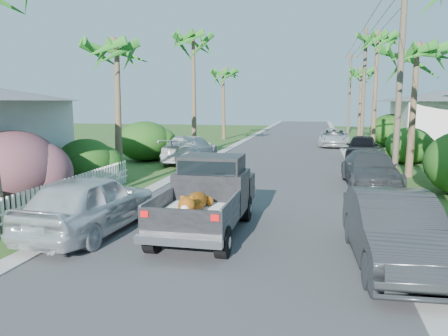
% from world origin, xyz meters
% --- Properties ---
extents(ground, '(120.00, 120.00, 0.00)m').
position_xyz_m(ground, '(0.00, 0.00, 0.00)').
color(ground, '#324D1D').
rests_on(ground, ground).
extents(road, '(8.00, 100.00, 0.02)m').
position_xyz_m(road, '(0.00, 25.00, 0.01)').
color(road, '#38383A').
rests_on(road, ground).
extents(curb_left, '(0.60, 100.00, 0.06)m').
position_xyz_m(curb_left, '(-4.30, 25.00, 0.03)').
color(curb_left, '#A5A39E').
rests_on(curb_left, ground).
extents(curb_right, '(0.60, 100.00, 0.06)m').
position_xyz_m(curb_right, '(4.30, 25.00, 0.03)').
color(curb_right, '#A5A39E').
rests_on(curb_right, ground).
extents(pickup_truck, '(1.98, 5.12, 2.06)m').
position_xyz_m(pickup_truck, '(-0.63, 4.71, 1.01)').
color(pickup_truck, black).
rests_on(pickup_truck, ground).
extents(parked_car_rn, '(1.93, 4.86, 1.57)m').
position_xyz_m(parked_car_rn, '(3.94, 2.79, 0.79)').
color(parked_car_rn, '#27292B').
rests_on(parked_car_rn, ground).
extents(parked_car_rm, '(2.29, 5.15, 1.47)m').
position_xyz_m(parked_car_rm, '(4.49, 12.10, 0.73)').
color(parked_car_rm, '#34363A').
rests_on(parked_car_rm, ground).
extents(parked_car_rf, '(2.38, 4.71, 1.54)m').
position_xyz_m(parked_car_rf, '(5.00, 21.02, 0.77)').
color(parked_car_rf, black).
rests_on(parked_car_rf, ground).
extents(parked_car_rd, '(2.47, 5.20, 1.43)m').
position_xyz_m(parked_car_rd, '(3.60, 29.16, 0.72)').
color(parked_car_rd, silver).
rests_on(parked_car_rd, ground).
extents(parked_car_ln, '(2.23, 4.94, 1.65)m').
position_xyz_m(parked_car_ln, '(-3.69, 3.63, 0.82)').
color(parked_car_ln, silver).
rests_on(parked_car_ln, ground).
extents(parked_car_lf, '(2.34, 5.55, 1.60)m').
position_xyz_m(parked_car_lf, '(-5.00, 17.61, 0.80)').
color(parked_car_lf, silver).
rests_on(parked_car_lf, ground).
extents(palm_l_b, '(4.40, 4.40, 7.40)m').
position_xyz_m(palm_l_b, '(-6.80, 12.00, 6.15)').
color(palm_l_b, brown).
rests_on(palm_l_b, ground).
extents(palm_l_c, '(4.40, 4.40, 9.20)m').
position_xyz_m(palm_l_c, '(-6.00, 22.00, 7.91)').
color(palm_l_c, brown).
rests_on(palm_l_c, ground).
extents(palm_l_d, '(4.40, 4.40, 7.70)m').
position_xyz_m(palm_l_d, '(-6.50, 34.00, 6.44)').
color(palm_l_d, brown).
rests_on(palm_l_d, ground).
extents(palm_r_b, '(4.40, 4.40, 7.20)m').
position_xyz_m(palm_r_b, '(6.60, 15.00, 5.95)').
color(palm_r_b, brown).
rests_on(palm_r_b, ground).
extents(palm_r_c, '(4.40, 4.40, 9.40)m').
position_xyz_m(palm_r_c, '(6.20, 26.00, 8.11)').
color(palm_r_c, brown).
rests_on(palm_r_c, ground).
extents(palm_r_d, '(4.40, 4.40, 8.00)m').
position_xyz_m(palm_r_d, '(6.50, 40.00, 6.74)').
color(palm_r_d, brown).
rests_on(palm_r_d, ground).
extents(shrub_l_b, '(3.00, 3.30, 2.60)m').
position_xyz_m(shrub_l_b, '(-7.80, 6.00, 1.30)').
color(shrub_l_b, '#AA1867').
rests_on(shrub_l_b, ground).
extents(shrub_l_c, '(2.40, 2.64, 2.00)m').
position_xyz_m(shrub_l_c, '(-7.40, 10.00, 1.00)').
color(shrub_l_c, '#1B4513').
rests_on(shrub_l_c, ground).
extents(shrub_l_d, '(3.20, 3.52, 2.40)m').
position_xyz_m(shrub_l_d, '(-8.00, 18.00, 1.20)').
color(shrub_l_d, '#1B4513').
rests_on(shrub_l_d, ground).
extents(shrub_r_c, '(2.60, 2.86, 2.10)m').
position_xyz_m(shrub_r_c, '(7.50, 20.00, 1.05)').
color(shrub_r_c, '#1B4513').
rests_on(shrub_r_c, ground).
extents(shrub_r_d, '(3.20, 3.52, 2.60)m').
position_xyz_m(shrub_r_d, '(8.00, 30.00, 1.30)').
color(shrub_r_d, '#1B4513').
rests_on(shrub_r_d, ground).
extents(picket_fence, '(0.10, 11.00, 1.00)m').
position_xyz_m(picket_fence, '(-6.00, 5.50, 0.50)').
color(picket_fence, white).
rests_on(picket_fence, ground).
extents(utility_pole_b, '(1.60, 0.26, 9.00)m').
position_xyz_m(utility_pole_b, '(5.60, 13.00, 4.60)').
color(utility_pole_b, brown).
rests_on(utility_pole_b, ground).
extents(utility_pole_c, '(1.60, 0.26, 9.00)m').
position_xyz_m(utility_pole_c, '(5.60, 28.00, 4.60)').
color(utility_pole_c, brown).
rests_on(utility_pole_c, ground).
extents(utility_pole_d, '(1.60, 0.26, 9.00)m').
position_xyz_m(utility_pole_d, '(5.60, 43.00, 4.60)').
color(utility_pole_d, brown).
rests_on(utility_pole_d, ground).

